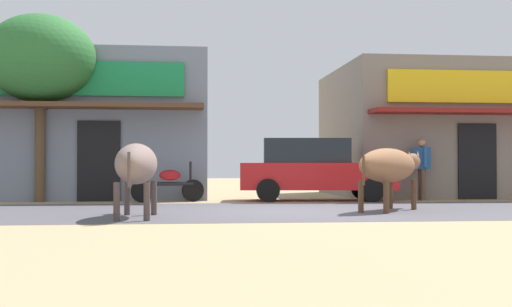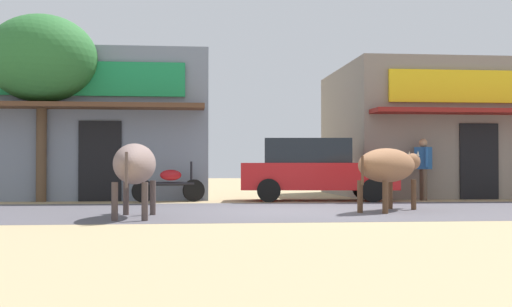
{
  "view_description": "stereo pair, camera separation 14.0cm",
  "coord_description": "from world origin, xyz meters",
  "views": [
    {
      "loc": [
        -2.33,
        -13.93,
        0.9
      ],
      "look_at": [
        -0.58,
        1.52,
        1.2
      ],
      "focal_mm": 48.28,
      "sensor_mm": 36.0,
      "label": 1
    },
    {
      "loc": [
        -2.19,
        -13.94,
        0.9
      ],
      "look_at": [
        -0.58,
        1.52,
        1.2
      ],
      "focal_mm": 48.28,
      "sensor_mm": 36.0,
      "label": 2
    }
  ],
  "objects": [
    {
      "name": "cow_far_dark",
      "position": [
        1.95,
        -0.34,
        0.92
      ],
      "size": [
        2.2,
        2.5,
        1.28
      ],
      "color": "#946240",
      "rests_on": "ground"
    },
    {
      "name": "storefront_left_cafe",
      "position": [
        -4.64,
        7.25,
        2.05
      ],
      "size": [
        6.18,
        6.81,
        4.1
      ],
      "color": "gray",
      "rests_on": "ground"
    },
    {
      "name": "ground",
      "position": [
        0.0,
        0.0,
        0.0
      ],
      "size": [
        80.0,
        80.0,
        0.0
      ],
      "primitive_type": "plane",
      "color": "tan"
    },
    {
      "name": "asphalt_road",
      "position": [
        0.0,
        0.0,
        0.0
      ],
      "size": [
        72.0,
        6.03,
        0.0
      ],
      "primitive_type": "cube",
      "color": "#514E56",
      "rests_on": "ground"
    },
    {
      "name": "parked_motorcycle",
      "position": [
        -2.55,
        3.73,
        0.46
      ],
      "size": [
        1.85,
        0.59,
        1.04
      ],
      "color": "black",
      "rests_on": "ground"
    },
    {
      "name": "storefront_right_club",
      "position": [
        6.05,
        7.25,
        2.0
      ],
      "size": [
        6.74,
        6.81,
        4.0
      ],
      "color": "gray",
      "rests_on": "ground"
    },
    {
      "name": "roadside_tree",
      "position": [
        -5.85,
        4.21,
        3.67
      ],
      "size": [
        2.83,
        2.83,
        4.82
      ],
      "color": "brown",
      "rests_on": "ground"
    },
    {
      "name": "parked_hatchback_car",
      "position": [
        1.26,
        4.05,
        0.84
      ],
      "size": [
        4.22,
        2.14,
        1.64
      ],
      "color": "red",
      "rests_on": "ground"
    },
    {
      "name": "cow_near_brown",
      "position": [
        -3.05,
        -1.61,
        0.94
      ],
      "size": [
        0.81,
        2.78,
        1.31
      ],
      "color": "gray",
      "rests_on": "ground"
    },
    {
      "name": "pedestrian_by_shop",
      "position": [
        4.19,
        3.93,
        0.97
      ],
      "size": [
        0.47,
        0.61,
        1.66
      ],
      "color": "brown",
      "rests_on": "ground"
    }
  ]
}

